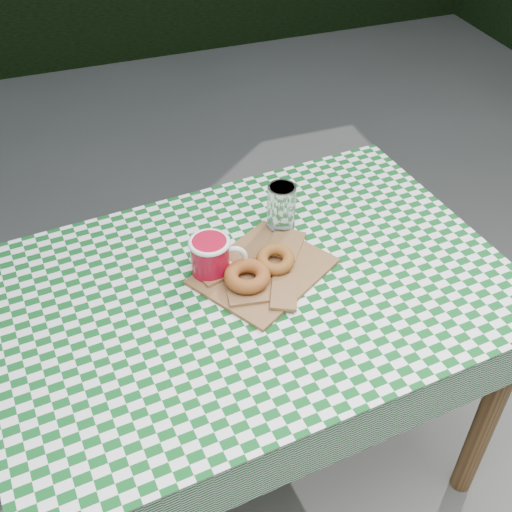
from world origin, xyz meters
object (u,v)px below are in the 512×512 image
Objects in this scene: coffee_mug at (210,258)px; paper_bag at (263,270)px; table at (252,386)px; drinking_glass at (281,208)px.

paper_bag is at bearing -1.49° from coffee_mug.
coffee_mug is at bearing 161.38° from paper_bag.
coffee_mug reaches higher than table.
table is 0.44m from coffee_mug.
drinking_glass is (0.10, 0.14, 0.06)m from paper_bag.
paper_bag is (0.04, 0.03, 0.39)m from table.
paper_bag is 1.65× the size of coffee_mug.
table is 6.62× the size of coffee_mug.
drinking_glass is (0.14, 0.18, 0.45)m from table.
paper_bag is 0.13m from coffee_mug.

